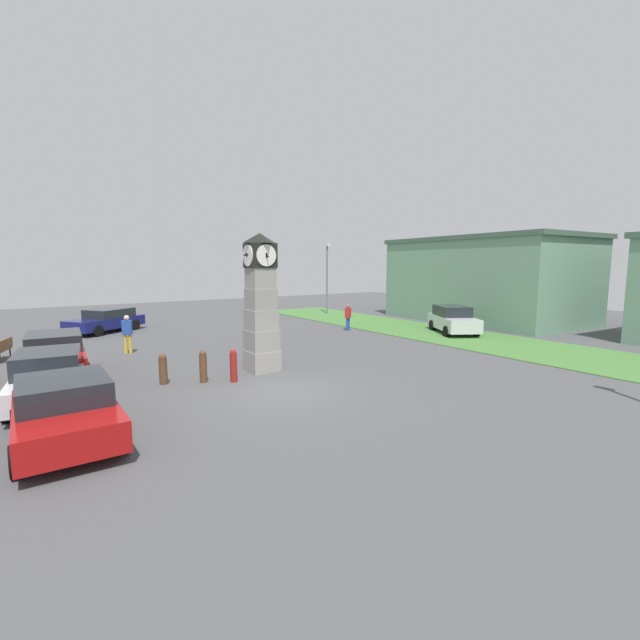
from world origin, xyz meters
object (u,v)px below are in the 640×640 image
Objects in this scene: bollard_near_tower at (233,365)px; bollard_mid_row at (203,366)px; car_navy_sedan at (55,356)px; car_near_tower at (48,378)px; bench at (1,349)px; bollard_far_row at (163,369)px; pedestrian_near_bench at (127,332)px; pedestrian_crossing_lot at (348,316)px; car_silver_hatch at (453,320)px; street_lamp_near_road at (327,273)px; car_end_of_row at (107,320)px; car_by_building at (66,411)px; clock_tower at (261,306)px.

bollard_mid_row is (-0.55, -0.88, -0.01)m from bollard_near_tower.
bollard_near_tower is at bearing 50.74° from car_navy_sedan.
bench is at bearing -169.53° from car_near_tower.
car_navy_sedan is (-3.56, -4.15, 0.24)m from bollard_mid_row.
bollard_far_row is 6.10m from pedestrian_near_bench.
bollard_far_row is at bearing -65.05° from pedestrian_crossing_lot.
car_near_tower reaches higher than bench.
pedestrian_near_bench is (-6.63, -1.19, 0.45)m from bollard_mid_row.
bench is (-6.04, -21.67, -0.29)m from car_silver_hatch.
bollard_near_tower is 21.07m from street_lamp_near_road.
bollard_near_tower is at bearing 16.07° from pedestrian_near_bench.
bench is 1.04× the size of pedestrian_crossing_lot.
car_navy_sedan is at bearing -61.05° from street_lamp_near_road.
street_lamp_near_road reaches higher than car_silver_hatch.
car_near_tower is 14.26m from car_end_of_row.
car_navy_sedan is 2.48× the size of pedestrian_near_bench.
car_navy_sedan is at bearing 174.18° from car_near_tower.
car_end_of_row is 16.65m from street_lamp_near_road.
bollard_near_tower is at bearing 62.30° from bollard_far_row.
street_lamp_near_road is (-17.59, 19.74, 2.60)m from car_by_building.
pedestrian_crossing_lot is (-9.56, 15.62, 0.17)m from car_by_building.
bollard_mid_row is at bearing -60.65° from pedestrian_crossing_lot.
street_lamp_near_road is (-14.07, 13.04, 0.88)m from clock_tower.
car_by_building is 26.57m from street_lamp_near_road.
car_end_of_row is at bearing -122.34° from pedestrian_crossing_lot.
car_by_building is at bearing -62.26° from clock_tower.
bollard_near_tower is 0.68× the size of bench.
clock_tower is 7.39m from pedestrian_near_bench.
street_lamp_near_road reaches higher than bollard_near_tower.
car_silver_hatch is (-1.66, 20.24, 0.05)m from car_near_tower.
bollard_near_tower is at bearing 38.24° from bench.
clock_tower reaches higher than car_end_of_row.
car_silver_hatch reaches higher than bollard_mid_row.
bench is at bearing -38.75° from car_end_of_row.
pedestrian_crossing_lot is (-6.92, 10.46, 0.34)m from bollard_near_tower.
car_near_tower is (0.19, -3.28, 0.24)m from bollard_far_row.
car_navy_sedan is at bearing 21.30° from bench.
street_lamp_near_road is (-7.78, 16.65, 2.34)m from pedestrian_near_bench.
car_by_building is at bearing -75.47° from car_silver_hatch.
bollard_mid_row is at bearing -81.89° from clock_tower.
clock_tower is 1.19× the size of car_silver_hatch.
bollard_near_tower is 0.24× the size of car_end_of_row.
car_end_of_row is at bearing 141.25° from bench.
car_silver_hatch is 12.65m from street_lamp_near_road.
clock_tower is 11.51m from bench.
bollard_far_row is 0.18× the size of street_lamp_near_road.
street_lamp_near_road reaches higher than car_near_tower.
car_navy_sedan is (-4.11, -5.03, 0.23)m from bollard_near_tower.
clock_tower is 2.60m from bollard_near_tower.
bollard_mid_row is 5.34m from car_by_building.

